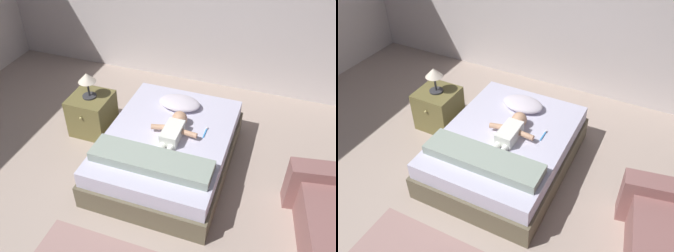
% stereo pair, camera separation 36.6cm
% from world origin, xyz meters
% --- Properties ---
extents(ground_plane, '(8.00, 8.00, 0.00)m').
position_xyz_m(ground_plane, '(0.00, 0.00, 0.00)').
color(ground_plane, '#B19C8F').
extents(bed, '(1.31, 1.74, 0.45)m').
position_xyz_m(bed, '(0.22, 1.13, 0.22)').
color(bed, brown).
rests_on(bed, ground_plane).
extents(pillow, '(0.47, 0.30, 0.12)m').
position_xyz_m(pillow, '(0.19, 1.62, 0.50)').
color(pillow, silver).
rests_on(pillow, bed).
extents(baby, '(0.50, 0.67, 0.16)m').
position_xyz_m(baby, '(0.29, 1.12, 0.51)').
color(baby, white).
rests_on(baby, bed).
extents(toothbrush, '(0.01, 0.16, 0.02)m').
position_xyz_m(toothbrush, '(0.59, 1.27, 0.45)').
color(toothbrush, '#3E98EA').
rests_on(toothbrush, bed).
extents(nightstand, '(0.46, 0.49, 0.49)m').
position_xyz_m(nightstand, '(-0.84, 1.40, 0.25)').
color(nightstand, olive).
rests_on(nightstand, ground_plane).
extents(lamp, '(0.20, 0.20, 0.31)m').
position_xyz_m(lamp, '(-0.84, 1.40, 0.72)').
color(lamp, '#333338').
rests_on(lamp, nightstand).
extents(blanket, '(1.18, 0.31, 0.09)m').
position_xyz_m(blanket, '(0.22, 0.65, 0.49)').
color(blanket, '#93A194').
rests_on(blanket, bed).
extents(baby_bottle, '(0.06, 0.09, 0.08)m').
position_xyz_m(baby_bottle, '(0.55, 0.81, 0.48)').
color(baby_bottle, white).
rests_on(baby_bottle, bed).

